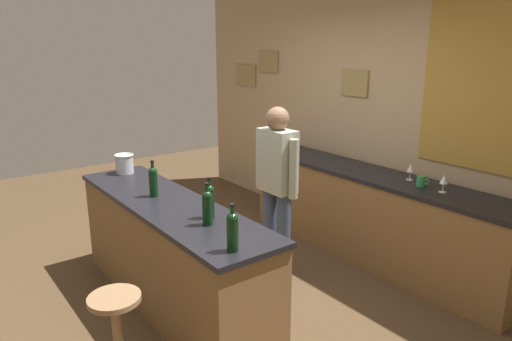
{
  "coord_description": "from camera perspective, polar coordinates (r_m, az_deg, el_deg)",
  "views": [
    {
      "loc": [
        3.24,
        -1.98,
        2.16
      ],
      "look_at": [
        0.05,
        0.45,
        1.05
      ],
      "focal_mm": 32.79,
      "sensor_mm": 36.0,
      "label": 1
    }
  ],
  "objects": [
    {
      "name": "ground_plane",
      "position": [
        4.37,
        -5.25,
        -14.24
      ],
      "size": [
        10.0,
        10.0,
        0.0
      ],
      "primitive_type": "plane",
      "color": "#4C3823"
    },
    {
      "name": "back_wall",
      "position": [
        5.18,
        14.06,
        6.81
      ],
      "size": [
        6.0,
        0.09,
        2.8
      ],
      "color": "tan",
      "rests_on": "ground_plane"
    },
    {
      "name": "bar_counter",
      "position": [
        3.98,
        -10.37,
        -10.04
      ],
      "size": [
        2.41,
        0.6,
        0.92
      ],
      "color": "brown",
      "rests_on": "ground_plane"
    },
    {
      "name": "side_counter",
      "position": [
        4.91,
        13.82,
        -5.34
      ],
      "size": [
        3.07,
        0.56,
        0.9
      ],
      "color": "brown",
      "rests_on": "ground_plane"
    },
    {
      "name": "bartender",
      "position": [
        4.2,
        2.56,
        -1.49
      ],
      "size": [
        0.52,
        0.21,
        1.62
      ],
      "color": "#384766",
      "rests_on": "ground_plane"
    },
    {
      "name": "bar_stool",
      "position": [
        3.15,
        -16.61,
        -17.94
      ],
      "size": [
        0.32,
        0.32,
        0.68
      ],
      "color": "olive",
      "rests_on": "ground_plane"
    },
    {
      "name": "wine_bottle_a",
      "position": [
        3.93,
        -12.42,
        -1.2
      ],
      "size": [
        0.07,
        0.07,
        0.31
      ],
      "color": "black",
      "rests_on": "bar_counter"
    },
    {
      "name": "wine_bottle_b",
      "position": [
        3.39,
        -5.71,
        -3.6
      ],
      "size": [
        0.07,
        0.07,
        0.31
      ],
      "color": "black",
      "rests_on": "bar_counter"
    },
    {
      "name": "wine_bottle_c",
      "position": [
        3.27,
        -5.96,
        -4.38
      ],
      "size": [
        0.07,
        0.07,
        0.31
      ],
      "color": "black",
      "rests_on": "bar_counter"
    },
    {
      "name": "wine_bottle_d",
      "position": [
        2.86,
        -2.88,
        -7.29
      ],
      "size": [
        0.07,
        0.07,
        0.31
      ],
      "color": "black",
      "rests_on": "bar_counter"
    },
    {
      "name": "ice_bucket",
      "position": [
        4.71,
        -15.76,
        0.85
      ],
      "size": [
        0.19,
        0.19,
        0.19
      ],
      "color": "#B7BABF",
      "rests_on": "bar_counter"
    },
    {
      "name": "wine_glass_a",
      "position": [
        4.6,
        18.33,
        0.21
      ],
      "size": [
        0.07,
        0.07,
        0.16
      ],
      "color": "silver",
      "rests_on": "side_counter"
    },
    {
      "name": "wine_glass_b",
      "position": [
        4.32,
        21.94,
        -1.1
      ],
      "size": [
        0.07,
        0.07,
        0.16
      ],
      "color": "silver",
      "rests_on": "side_counter"
    },
    {
      "name": "coffee_mug",
      "position": [
        4.46,
        19.52,
        -1.22
      ],
      "size": [
        0.12,
        0.08,
        0.09
      ],
      "color": "#338C4C",
      "rests_on": "side_counter"
    }
  ]
}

